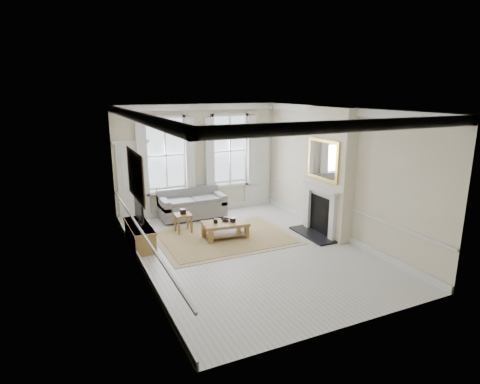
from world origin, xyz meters
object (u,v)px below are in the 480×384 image
side_table (183,218)px  tv_stand (140,235)px  coffee_table (225,225)px  sofa (192,206)px

side_table → tv_stand: bearing=-161.5°
side_table → tv_stand: tv_stand is taller
side_table → coffee_table: side_table is taller
sofa → tv_stand: sofa is taller
coffee_table → tv_stand: bearing=174.3°
sofa → side_table: bearing=-118.0°
tv_stand → side_table: bearing=18.5°
sofa → side_table: sofa is taller
tv_stand → coffee_table: bearing=-11.8°
coffee_table → tv_stand: 2.19m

